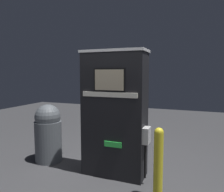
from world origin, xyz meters
TOP-DOWN VIEW (x-y plane):
  - ground_plane at (0.00, 0.00)m, footprint 14.00×14.00m
  - gas_pump at (0.00, 0.21)m, footprint 1.08×0.46m
  - safety_bollard at (0.77, -0.24)m, footprint 0.12×0.12m
  - trash_bin at (-1.33, 0.26)m, footprint 0.49×0.49m

SIDE VIEW (x-z plane):
  - ground_plane at x=0.00m, z-range 0.00..0.00m
  - safety_bollard at x=0.77m, z-range 0.02..0.96m
  - trash_bin at x=-1.33m, z-range 0.01..1.06m
  - gas_pump at x=0.00m, z-range 0.00..1.97m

